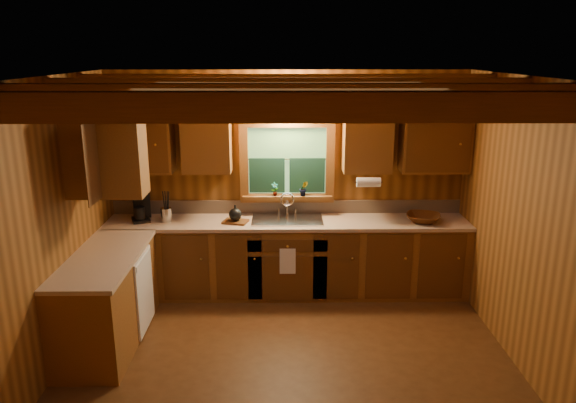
# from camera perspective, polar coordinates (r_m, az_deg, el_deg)

# --- Properties ---
(room) EXTENTS (4.20, 4.20, 4.20)m
(room) POSITION_cam_1_polar(r_m,az_deg,el_deg) (4.68, 0.10, -3.23)
(room) COLOR #4D2C12
(room) RESTS_ON ground
(ceiling_beams) EXTENTS (4.20, 2.54, 0.18)m
(ceiling_beams) POSITION_cam_1_polar(r_m,az_deg,el_deg) (4.44, 0.11, 11.46)
(ceiling_beams) COLOR brown
(ceiling_beams) RESTS_ON room
(base_cabinets) EXTENTS (4.20, 2.22, 0.86)m
(base_cabinets) POSITION_cam_1_polar(r_m,az_deg,el_deg) (6.21, -4.64, -7.01)
(base_cabinets) COLOR brown
(base_cabinets) RESTS_ON ground
(countertop) EXTENTS (4.20, 2.24, 0.04)m
(countertop) POSITION_cam_1_polar(r_m,az_deg,el_deg) (6.05, -4.60, -3.05)
(countertop) COLOR tan
(countertop) RESTS_ON base_cabinets
(backsplash) EXTENTS (4.20, 0.02, 0.16)m
(backsplash) POSITION_cam_1_polar(r_m,az_deg,el_deg) (6.58, -0.10, -0.56)
(backsplash) COLOR tan
(backsplash) RESTS_ON room
(dishwasher_panel) EXTENTS (0.02, 0.60, 0.80)m
(dishwasher_panel) POSITION_cam_1_polar(r_m,az_deg,el_deg) (5.81, -14.83, -9.13)
(dishwasher_panel) COLOR white
(dishwasher_panel) RESTS_ON base_cabinets
(upper_cabinets) EXTENTS (4.19, 1.77, 0.78)m
(upper_cabinets) POSITION_cam_1_polar(r_m,az_deg,el_deg) (5.95, -5.54, 6.15)
(upper_cabinets) COLOR brown
(upper_cabinets) RESTS_ON room
(window) EXTENTS (1.12, 0.08, 1.00)m
(window) POSITION_cam_1_polar(r_m,az_deg,el_deg) (6.43, -0.10, 4.10)
(window) COLOR brown
(window) RESTS_ON room
(window_sill) EXTENTS (1.06, 0.14, 0.04)m
(window_sill) POSITION_cam_1_polar(r_m,az_deg,el_deg) (6.47, -0.09, 0.47)
(window_sill) COLOR brown
(window_sill) RESTS_ON room
(wall_sconce) EXTENTS (0.45, 0.21, 0.17)m
(wall_sconce) POSITION_cam_1_polar(r_m,az_deg,el_deg) (6.21, -0.09, 9.63)
(wall_sconce) COLOR black
(wall_sconce) RESTS_ON room
(paper_towel_roll) EXTENTS (0.27, 0.11, 0.11)m
(paper_towel_roll) POSITION_cam_1_polar(r_m,az_deg,el_deg) (6.21, 8.46, 2.02)
(paper_towel_roll) COLOR white
(paper_towel_roll) RESTS_ON upper_cabinets
(dish_towel) EXTENTS (0.18, 0.01, 0.30)m
(dish_towel) POSITION_cam_1_polar(r_m,az_deg,el_deg) (6.14, -0.05, -6.30)
(dish_towel) COLOR white
(dish_towel) RESTS_ON base_cabinets
(sink) EXTENTS (0.82, 0.48, 0.43)m
(sink) POSITION_cam_1_polar(r_m,az_deg,el_deg) (6.34, -0.08, -2.35)
(sink) COLOR silver
(sink) RESTS_ON countertop
(coffee_maker) EXTENTS (0.19, 0.24, 0.34)m
(coffee_maker) POSITION_cam_1_polar(r_m,az_deg,el_deg) (6.50, -15.23, -0.51)
(coffee_maker) COLOR black
(coffee_maker) RESTS_ON countertop
(utensil_crock) EXTENTS (0.13, 0.13, 0.36)m
(utensil_crock) POSITION_cam_1_polar(r_m,az_deg,el_deg) (6.42, -12.67, -1.28)
(utensil_crock) COLOR silver
(utensil_crock) RESTS_ON countertop
(cutting_board) EXTENTS (0.31, 0.26, 0.02)m
(cutting_board) POSITION_cam_1_polar(r_m,az_deg,el_deg) (6.26, -5.55, -2.12)
(cutting_board) COLOR #522D11
(cutting_board) RESTS_ON countertop
(teakettle) EXTENTS (0.15, 0.15, 0.19)m
(teakettle) POSITION_cam_1_polar(r_m,az_deg,el_deg) (6.24, -5.57, -1.36)
(teakettle) COLOR black
(teakettle) RESTS_ON cutting_board
(wicker_basket) EXTENTS (0.48, 0.48, 0.09)m
(wicker_basket) POSITION_cam_1_polar(r_m,az_deg,el_deg) (6.44, 14.02, -1.70)
(wicker_basket) COLOR #48230C
(wicker_basket) RESTS_ON countertop
(potted_plant_left) EXTENTS (0.10, 0.09, 0.16)m
(potted_plant_left) POSITION_cam_1_polar(r_m,az_deg,el_deg) (6.43, -1.40, 1.30)
(potted_plant_left) COLOR #522D11
(potted_plant_left) RESTS_ON window_sill
(potted_plant_right) EXTENTS (0.11, 0.09, 0.18)m
(potted_plant_right) POSITION_cam_1_polar(r_m,az_deg,el_deg) (6.43, 1.66, 1.38)
(potted_plant_right) COLOR #522D11
(potted_plant_right) RESTS_ON window_sill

